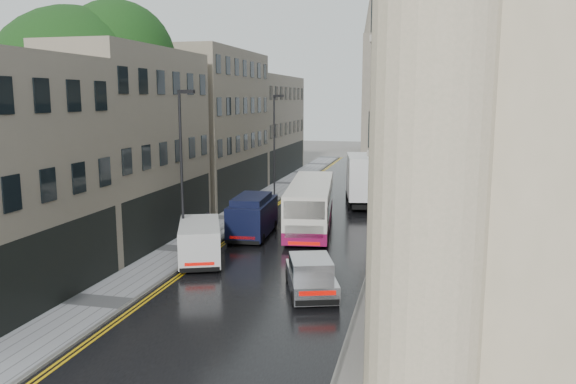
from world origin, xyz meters
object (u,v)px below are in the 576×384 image
at_px(navy_van, 229,221).
at_px(lamp_post_far, 274,146).
at_px(tree_near, 77,122).
at_px(pedestrian, 208,225).
at_px(cream_bus, 288,215).
at_px(tree_far, 178,125).
at_px(white_lorry, 350,183).
at_px(lamp_post_near, 182,174).
at_px(white_van, 180,251).
at_px(silver_hatchback, 295,287).

relative_size(navy_van, lamp_post_far, 0.62).
distance_m(tree_near, pedestrian, 9.53).
relative_size(tree_near, cream_bus, 1.26).
distance_m(tree_far, white_lorry, 14.45).
height_order(navy_van, pedestrian, navy_van).
distance_m(tree_far, cream_bus, 15.99).
bearing_deg(lamp_post_near, white_lorry, 74.44).
xyz_separation_m(pedestrian, lamp_post_far, (0.16, 14.81, 3.44)).
bearing_deg(tree_near, pedestrian, 15.18).
xyz_separation_m(white_lorry, navy_van, (-5.46, -11.54, -0.68)).
bearing_deg(white_lorry, white_van, -118.59).
bearing_deg(pedestrian, tree_far, -49.04).
relative_size(navy_van, pedestrian, 3.38).
height_order(cream_bus, white_lorry, white_lorry).
bearing_deg(lamp_post_far, lamp_post_near, -74.64).
xyz_separation_m(white_van, navy_van, (0.46, 5.79, 0.27)).
relative_size(cream_bus, white_van, 2.37).
distance_m(white_lorry, white_van, 18.34).
xyz_separation_m(tree_near, silver_hatchback, (14.51, -7.54, -6.14)).
distance_m(cream_bus, silver_hatchback, 10.80).
height_order(tree_near, silver_hatchback, tree_near).
xyz_separation_m(lamp_post_near, lamp_post_far, (0.11, 18.48, -0.08)).
bearing_deg(lamp_post_near, silver_hatchback, -28.20).
height_order(cream_bus, white_van, cream_bus).
relative_size(tree_far, silver_hatchback, 2.96).
height_order(tree_near, cream_bus, tree_near).
relative_size(white_van, pedestrian, 3.02).
relative_size(cream_bus, pedestrian, 7.18).
distance_m(tree_near, white_van, 11.05).
bearing_deg(pedestrian, white_lorry, -113.42).
relative_size(cream_bus, silver_hatchback, 2.62).
bearing_deg(white_van, silver_hatchback, -47.32).
relative_size(white_lorry, lamp_post_far, 0.91).
distance_m(cream_bus, white_van, 8.21).
bearing_deg(white_lorry, lamp_post_far, 140.52).
bearing_deg(lamp_post_near, tree_near, 176.36).
xyz_separation_m(white_lorry, pedestrian, (-7.02, -10.89, -1.13)).
bearing_deg(tree_near, lamp_post_near, -13.67).
xyz_separation_m(tree_far, pedestrian, (6.80, -11.07, -5.34)).
bearing_deg(silver_hatchback, tree_far, 106.58).
height_order(silver_hatchback, navy_van, navy_van).
xyz_separation_m(silver_hatchback, navy_van, (-5.85, 8.81, 0.54)).
relative_size(cream_bus, lamp_post_far, 1.31).
bearing_deg(silver_hatchback, white_lorry, 72.99).
bearing_deg(silver_hatchback, tree_near, 134.45).
bearing_deg(tree_far, lamp_post_near, -65.06).
relative_size(tree_far, pedestrian, 8.10).
bearing_deg(tree_near, cream_bus, 13.75).
bearing_deg(tree_far, tree_near, -91.32).
xyz_separation_m(cream_bus, white_van, (-3.54, -7.39, -0.45)).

